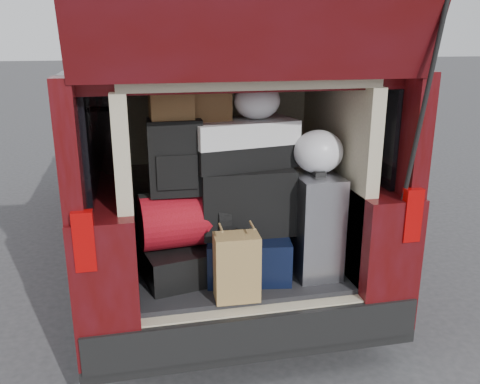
% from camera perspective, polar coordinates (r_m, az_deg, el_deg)
% --- Properties ---
extents(ground, '(80.00, 80.00, 0.00)m').
position_cam_1_polar(ground, '(3.38, 0.47, -18.25)').
color(ground, '#323234').
rests_on(ground, ground).
extents(minivan, '(1.90, 5.35, 2.77)m').
position_cam_1_polar(minivan, '(4.69, -4.51, 4.30)').
color(minivan, black).
rests_on(minivan, ground).
extents(load_floor, '(1.24, 1.05, 0.55)m').
position_cam_1_polar(load_floor, '(3.46, -0.55, -11.93)').
color(load_floor, black).
rests_on(load_floor, ground).
extents(black_hardshell, '(0.46, 0.57, 0.20)m').
position_cam_1_polar(black_hardshell, '(3.14, -7.55, -7.57)').
color(black_hardshell, black).
rests_on(black_hardshell, load_floor).
extents(navy_hardshell, '(0.58, 0.67, 0.26)m').
position_cam_1_polar(navy_hardshell, '(3.20, 0.72, -6.33)').
color(navy_hardshell, black).
rests_on(navy_hardshell, load_floor).
extents(silver_roller, '(0.27, 0.42, 0.62)m').
position_cam_1_polar(silver_roller, '(3.14, 8.17, -3.44)').
color(silver_roller, white).
rests_on(silver_roller, load_floor).
extents(kraft_bag, '(0.25, 0.17, 0.38)m').
position_cam_1_polar(kraft_bag, '(2.82, -0.37, -8.44)').
color(kraft_bag, '#9D7C47').
rests_on(kraft_bag, load_floor).
extents(red_duffel, '(0.53, 0.37, 0.33)m').
position_cam_1_polar(red_duffel, '(3.03, -6.44, -3.06)').
color(red_duffel, maroon).
rests_on(red_duffel, black_hardshell).
extents(black_soft_case, '(0.56, 0.34, 0.40)m').
position_cam_1_polar(black_soft_case, '(3.06, 0.65, -0.83)').
color(black_soft_case, black).
rests_on(black_soft_case, navy_hardshell).
extents(backpack, '(0.31, 0.19, 0.43)m').
position_cam_1_polar(backpack, '(2.92, -7.26, 3.92)').
color(backpack, black).
rests_on(backpack, red_duffel).
extents(twotone_duffel, '(0.66, 0.42, 0.28)m').
position_cam_1_polar(twotone_duffel, '(3.03, 0.23, 5.52)').
color(twotone_duffel, white).
rests_on(twotone_duffel, black_soft_case).
extents(grocery_sack_lower, '(0.24, 0.20, 0.22)m').
position_cam_1_polar(grocery_sack_lower, '(2.89, -7.79, 10.31)').
color(grocery_sack_lower, brown).
rests_on(grocery_sack_lower, backpack).
extents(grocery_sack_upper, '(0.26, 0.23, 0.23)m').
position_cam_1_polar(grocery_sack_upper, '(2.99, -3.65, 10.31)').
color(grocery_sack_upper, brown).
rests_on(grocery_sack_upper, twotone_duffel).
extents(plastic_bag_center, '(0.29, 0.27, 0.22)m').
position_cam_1_polar(plastic_bag_center, '(3.00, 1.92, 10.20)').
color(plastic_bag_center, silver).
rests_on(plastic_bag_center, twotone_duffel).
extents(plastic_bag_right, '(0.30, 0.28, 0.26)m').
position_cam_1_polar(plastic_bag_right, '(3.03, 8.79, 4.49)').
color(plastic_bag_right, silver).
rests_on(plastic_bag_right, silver_roller).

